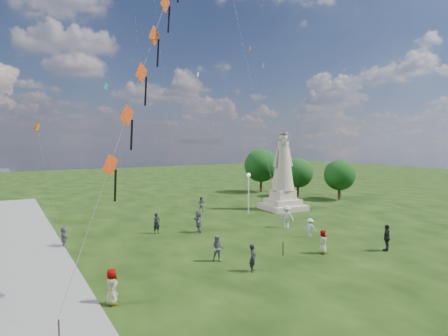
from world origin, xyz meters
TOP-DOWN VIEW (x-y plane):
  - waterfront at (-15.24, 8.99)m, footprint 200.00×200.00m
  - statue at (11.29, 15.99)m, footprint 4.55×4.55m
  - lamppost at (6.77, 16.02)m, footprint 0.39×0.39m
  - tree_row at (19.13, 24.11)m, footprint 8.72×15.35m
  - person_0 at (-2.91, 1.60)m, footprint 0.68×0.68m
  - person_1 at (-3.77, 4.14)m, footprint 0.93×0.88m
  - person_2 at (5.44, 5.65)m, footprint 0.99×1.04m
  - person_3 at (7.27, 0.21)m, footprint 1.20×0.90m
  - person_4 at (3.09, 1.99)m, footprint 0.91×0.83m
  - person_5 at (-11.48, 12.44)m, footprint 0.63×1.42m
  - person_6 at (-4.46, 12.84)m, footprint 0.67×0.49m
  - person_7 at (3.01, 19.48)m, footprint 0.92×0.88m
  - person_8 at (5.96, 9.05)m, footprint 1.27×1.37m
  - person_10 at (-10.98, 1.33)m, footprint 0.62×0.88m
  - person_11 at (-1.40, 11.41)m, footprint 1.14×1.83m
  - red_kite_train at (-7.60, 4.63)m, footprint 9.84×9.35m
  - small_kites at (3.02, 23.59)m, footprint 27.13×16.43m

SIDE VIEW (x-z plane):
  - waterfront at x=-15.24m, z-range -0.82..0.69m
  - person_2 at x=5.44m, z-range 0.00..1.47m
  - person_5 at x=-11.48m, z-range 0.00..1.51m
  - person_0 at x=-2.91m, z-range 0.00..1.59m
  - person_4 at x=3.09m, z-range 0.00..1.59m
  - person_7 at x=3.01m, z-range 0.00..1.63m
  - person_1 at x=-3.77m, z-range 0.00..1.64m
  - person_10 at x=-10.98m, z-range 0.00..1.67m
  - person_6 at x=-4.46m, z-range 0.00..1.67m
  - person_3 at x=7.27m, z-range 0.00..1.83m
  - person_11 at x=-1.40m, z-range 0.00..1.84m
  - person_8 at x=5.96m, z-range 0.00..1.92m
  - lamppost at x=6.77m, z-range 0.93..5.13m
  - statue at x=11.29m, z-range -1.03..7.38m
  - tree_row at x=19.13m, z-range 0.37..6.77m
  - red_kite_train at x=-7.60m, z-range 2.55..23.36m
  - small_kites at x=3.02m, z-range 0.22..28.61m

